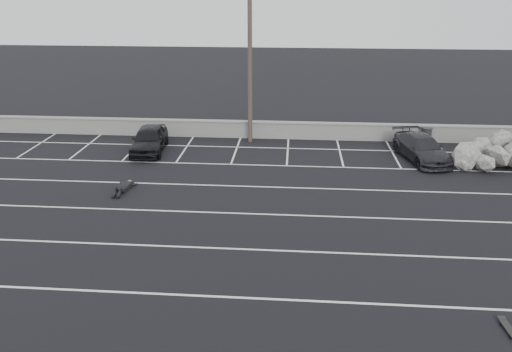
# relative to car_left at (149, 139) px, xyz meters

# --- Properties ---
(ground) EXTENTS (120.00, 120.00, 0.00)m
(ground) POSITION_rel_car_left_xyz_m (6.94, -10.84, -0.73)
(ground) COLOR black
(ground) RESTS_ON ground
(seawall) EXTENTS (50.00, 0.45, 1.06)m
(seawall) POSITION_rel_car_left_xyz_m (6.94, 3.16, -0.18)
(seawall) COLOR gray
(seawall) RESTS_ON ground
(stall_lines) EXTENTS (36.00, 20.05, 0.01)m
(stall_lines) POSITION_rel_car_left_xyz_m (6.85, -6.43, -0.73)
(stall_lines) COLOR silver
(stall_lines) RESTS_ON ground
(car_left) EXTENTS (2.10, 4.43, 1.46)m
(car_left) POSITION_rel_car_left_xyz_m (0.00, 0.00, 0.00)
(car_left) COLOR black
(car_left) RESTS_ON ground
(car_right) EXTENTS (2.87, 4.90, 1.33)m
(car_right) POSITION_rel_car_left_xyz_m (15.25, -0.26, -0.07)
(car_right) COLOR #242329
(car_right) RESTS_ON ground
(utility_pole) EXTENTS (1.29, 0.26, 9.69)m
(utility_pole) POSITION_rel_car_left_xyz_m (5.61, 2.36, 4.17)
(utility_pole) COLOR #4C4238
(utility_pole) RESTS_ON ground
(trash_bin) EXTENTS (0.82, 0.82, 0.99)m
(trash_bin) POSITION_rel_car_left_xyz_m (16.22, 2.76, -0.23)
(trash_bin) COLOR #28272A
(trash_bin) RESTS_ON ground
(riprap_pile) EXTENTS (5.48, 3.70, 1.42)m
(riprap_pile) POSITION_rel_car_left_xyz_m (19.25, -0.89, -0.19)
(riprap_pile) COLOR #A8A49D
(riprap_pile) RESTS_ON ground
(person) EXTENTS (1.30, 2.51, 0.47)m
(person) POSITION_rel_car_left_xyz_m (0.39, -5.57, -0.50)
(person) COLOR black
(person) RESTS_ON ground
(skateboard) EXTENTS (0.29, 0.87, 0.10)m
(skateboard) POSITION_rel_car_left_xyz_m (14.42, -14.84, -0.65)
(skateboard) COLOR black
(skateboard) RESTS_ON ground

